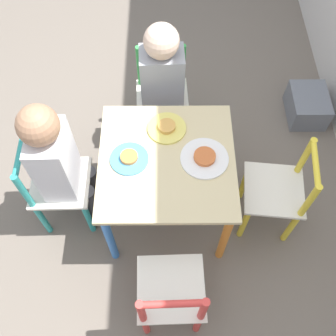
# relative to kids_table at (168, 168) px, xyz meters

# --- Properties ---
(ground_plane) EXTENTS (6.00, 6.00, 0.00)m
(ground_plane) POSITION_rel_kids_table_xyz_m (0.00, 0.00, -0.39)
(ground_plane) COLOR #6B6056
(kids_table) EXTENTS (0.56, 0.56, 0.47)m
(kids_table) POSITION_rel_kids_table_xyz_m (0.00, 0.00, 0.00)
(kids_table) COLOR beige
(kids_table) RESTS_ON ground_plane
(chair_teal) EXTENTS (0.26, 0.26, 0.54)m
(chair_teal) POSITION_rel_kids_table_xyz_m (0.01, -0.50, -0.13)
(chair_teal) COLOR silver
(chair_teal) RESTS_ON ground_plane
(chair_green) EXTENTS (0.27, 0.27, 0.54)m
(chair_green) POSITION_rel_kids_table_xyz_m (-0.50, -0.02, -0.13)
(chair_green) COLOR silver
(chair_green) RESTS_ON ground_plane
(chair_yellow) EXTENTS (0.29, 0.29, 0.54)m
(chair_yellow) POSITION_rel_kids_table_xyz_m (0.05, 0.49, -0.13)
(chair_yellow) COLOR silver
(chair_yellow) RESTS_ON ground_plane
(chair_red) EXTENTS (0.27, 0.27, 0.54)m
(chair_red) POSITION_rel_kids_table_xyz_m (0.50, 0.01, -0.13)
(chair_red) COLOR silver
(chair_red) RESTS_ON ground_plane
(child_front) EXTENTS (0.20, 0.21, 0.79)m
(child_front) POSITION_rel_kids_table_xyz_m (0.01, -0.44, 0.07)
(child_front) COLOR #38383D
(child_front) RESTS_ON ground_plane
(child_left) EXTENTS (0.21, 0.21, 0.75)m
(child_left) POSITION_rel_kids_table_xyz_m (-0.43, -0.02, 0.06)
(child_left) COLOR #7A6B5B
(child_left) RESTS_ON ground_plane
(plate_front) EXTENTS (0.16, 0.16, 0.03)m
(plate_front) POSITION_rel_kids_table_xyz_m (-0.00, -0.15, 0.08)
(plate_front) COLOR #4C9EE0
(plate_front) RESTS_ON kids_table
(plate_left) EXTENTS (0.17, 0.17, 0.03)m
(plate_left) POSITION_rel_kids_table_xyz_m (-0.15, 0.00, 0.08)
(plate_left) COLOR #EADB66
(plate_left) RESTS_ON kids_table
(plate_back) EXTENTS (0.20, 0.20, 0.03)m
(plate_back) POSITION_rel_kids_table_xyz_m (0.00, 0.15, 0.08)
(plate_back) COLOR white
(plate_back) RESTS_ON kids_table
(storage_bin) EXTENTS (0.26, 0.21, 0.15)m
(storage_bin) POSITION_rel_kids_table_xyz_m (-0.60, 0.80, -0.32)
(storage_bin) COLOR slate
(storage_bin) RESTS_ON ground_plane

